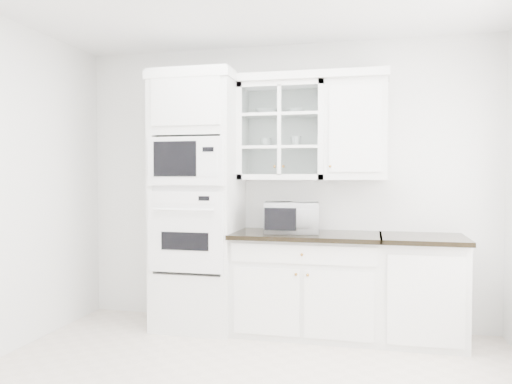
# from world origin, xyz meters

# --- Properties ---
(room_shell) EXTENTS (4.00, 3.50, 2.70)m
(room_shell) POSITION_xyz_m (0.00, 0.43, 1.78)
(room_shell) COLOR white
(room_shell) RESTS_ON ground
(oven_column) EXTENTS (0.76, 0.68, 2.40)m
(oven_column) POSITION_xyz_m (-0.75, 1.42, 1.20)
(oven_column) COLOR white
(oven_column) RESTS_ON ground
(base_cabinet_run) EXTENTS (1.32, 0.67, 0.92)m
(base_cabinet_run) POSITION_xyz_m (0.28, 1.45, 0.46)
(base_cabinet_run) COLOR white
(base_cabinet_run) RESTS_ON ground
(extra_base_cabinet) EXTENTS (0.72, 0.67, 0.92)m
(extra_base_cabinet) POSITION_xyz_m (1.28, 1.45, 0.46)
(extra_base_cabinet) COLOR white
(extra_base_cabinet) RESTS_ON ground
(upper_cabinet_glass) EXTENTS (0.80, 0.33, 0.90)m
(upper_cabinet_glass) POSITION_xyz_m (0.03, 1.58, 1.85)
(upper_cabinet_glass) COLOR white
(upper_cabinet_glass) RESTS_ON room_shell
(upper_cabinet_solid) EXTENTS (0.55, 0.33, 0.90)m
(upper_cabinet_solid) POSITION_xyz_m (0.71, 1.58, 1.85)
(upper_cabinet_solid) COLOR white
(upper_cabinet_solid) RESTS_ON room_shell
(crown_molding) EXTENTS (2.14, 0.38, 0.07)m
(crown_molding) POSITION_xyz_m (-0.07, 1.56, 2.33)
(crown_molding) COLOR white
(crown_molding) RESTS_ON room_shell
(countertop_microwave) EXTENTS (0.53, 0.46, 0.28)m
(countertop_microwave) POSITION_xyz_m (0.14, 1.43, 1.06)
(countertop_microwave) COLOR white
(countertop_microwave) RESTS_ON base_cabinet_run
(bowl_a) EXTENTS (0.27, 0.27, 0.06)m
(bowl_a) POSITION_xyz_m (-0.12, 1.60, 2.04)
(bowl_a) COLOR white
(bowl_a) RESTS_ON upper_cabinet_glass
(bowl_b) EXTENTS (0.20, 0.20, 0.05)m
(bowl_b) POSITION_xyz_m (0.15, 1.60, 2.04)
(bowl_b) COLOR white
(bowl_b) RESTS_ON upper_cabinet_glass
(cup_a) EXTENTS (0.12, 0.12, 0.08)m
(cup_a) POSITION_xyz_m (-0.13, 1.59, 1.75)
(cup_a) COLOR white
(cup_a) RESTS_ON upper_cabinet_glass
(cup_b) EXTENTS (0.11, 0.11, 0.10)m
(cup_b) POSITION_xyz_m (0.16, 1.57, 1.76)
(cup_b) COLOR white
(cup_b) RESTS_ON upper_cabinet_glass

